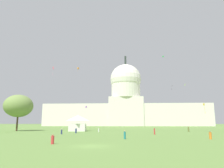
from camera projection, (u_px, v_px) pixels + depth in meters
name	position (u px, v px, depth m)	size (l,w,h in m)	color
ground_plane	(92.00, 146.00, 28.36)	(800.00, 800.00, 0.00)	olive
capitol_building	(126.00, 104.00, 190.66)	(148.37, 28.69, 65.74)	silver
event_tent	(78.00, 123.00, 77.73)	(6.98, 7.80, 5.87)	white
tree_west_near	(19.00, 106.00, 79.40)	(14.73, 14.84, 13.71)	#42301E
person_navy_edge_west	(62.00, 132.00, 56.60)	(0.49, 0.49, 1.51)	navy
person_orange_mid_right	(210.00, 136.00, 39.94)	(0.66, 0.66, 1.55)	orange
person_white_mid_left	(99.00, 130.00, 68.94)	(0.45, 0.45, 1.46)	silver
person_teal_near_tree_west	(125.00, 135.00, 40.42)	(0.46, 0.46, 1.66)	#1E757A
person_olive_back_right	(189.00, 129.00, 71.59)	(0.64, 0.64, 1.80)	olive
person_red_near_tree_east	(53.00, 140.00, 31.03)	(0.64, 0.64, 1.46)	red
person_navy_back_center	(76.00, 131.00, 62.61)	(0.64, 0.64, 1.60)	navy
person_red_aisle_center	(154.00, 131.00, 55.29)	(0.47, 0.47, 1.76)	red
kite_white_mid	(114.00, 99.00, 152.38)	(1.24, 0.90, 2.08)	white
kite_gold_low	(204.00, 106.00, 78.30)	(0.60, 0.50, 3.83)	gold
kite_violet_low	(86.00, 107.00, 129.36)	(1.06, 1.00, 1.25)	purple
kite_orange_high	(78.00, 68.00, 151.63)	(1.27, 1.29, 2.86)	orange
kite_lime_mid	(185.00, 85.00, 105.50)	(0.39, 0.75, 1.05)	#8CD133
kite_pink_mid	(53.00, 69.00, 106.56)	(0.78, 0.62, 4.73)	pink
kite_black_mid	(171.00, 87.00, 132.13)	(0.84, 1.82, 2.71)	black
kite_green_high	(163.00, 56.00, 150.75)	(1.04, 0.99, 1.04)	green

